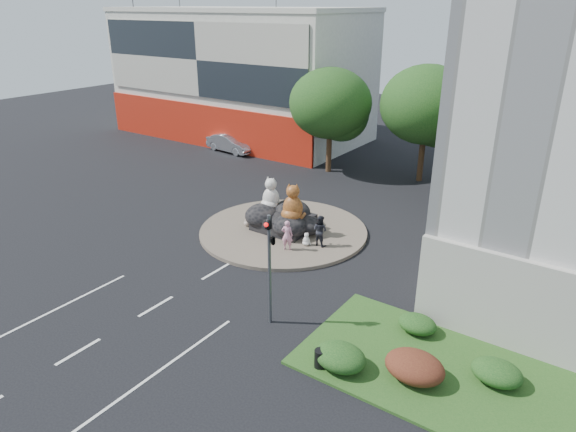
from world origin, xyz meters
name	(u,v)px	position (x,y,z in m)	size (l,w,h in m)	color
ground	(156,306)	(0.00, 0.00, 0.00)	(120.00, 120.00, 0.00)	black
roundabout_island	(283,231)	(0.00, 10.00, 0.10)	(10.00, 10.00, 0.20)	brown
rock_plinth	(283,222)	(0.00, 10.00, 0.65)	(3.20, 2.60, 0.90)	black
shophouse_block	(240,74)	(-18.00, 27.91, 6.18)	(25.20, 12.30, 17.40)	silver
grass_verge	(436,369)	(12.00, 3.00, 0.06)	(10.00, 6.00, 0.12)	#1C4717
tree_left	(331,107)	(-3.93, 22.06, 5.25)	(6.46, 6.46, 8.27)	#382314
tree_mid	(427,109)	(3.07, 24.06, 5.56)	(6.84, 6.84, 8.76)	#382314
tree_right	(495,144)	(9.07, 20.06, 4.63)	(5.70, 5.70, 7.30)	#382314
hedge_near_green	(340,357)	(9.00, 1.00, 0.57)	(2.00, 1.60, 0.90)	#113813
hedge_red	(415,367)	(11.50, 2.00, 0.61)	(2.20, 1.76, 0.99)	#471A13
hedge_mid_green	(497,372)	(14.00, 3.50, 0.53)	(1.80, 1.44, 0.81)	#113813
hedge_back_green	(417,324)	(10.50, 4.80, 0.48)	(1.60, 1.28, 0.72)	#113813
traffic_light	(271,247)	(5.10, 2.00, 3.62)	(0.44, 1.24, 5.00)	#595B60
street_lamp	(511,221)	(12.82, 8.00, 4.55)	(2.34, 0.22, 8.06)	#595B60
cat_white	(271,193)	(-1.14, 10.34, 2.14)	(1.25, 1.09, 2.09)	silver
cat_tabby	(293,202)	(0.87, 9.74, 2.22)	(1.34, 1.16, 2.24)	#B57725
kitten_calico	(248,218)	(-2.08, 9.24, 0.65)	(0.55, 0.47, 0.91)	silver
kitten_white	(306,239)	(2.33, 8.96, 0.59)	(0.46, 0.40, 0.77)	silver
pedestrian_pink	(287,235)	(1.76, 7.89, 1.06)	(0.62, 0.41, 1.71)	pink
pedestrian_dark	(320,230)	(2.95, 9.38, 1.09)	(0.86, 0.67, 1.78)	black
parked_car	(231,143)	(-14.45, 21.99, 0.83)	(1.75, 5.02, 1.65)	#A5A7AC
litter_bin	(320,358)	(8.37, 0.60, 0.48)	(0.45, 0.45, 0.72)	black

